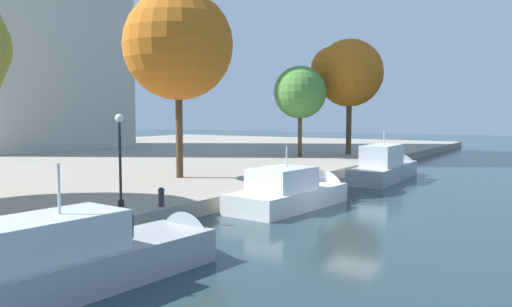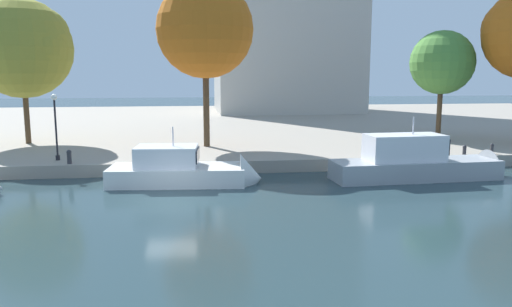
# 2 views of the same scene
# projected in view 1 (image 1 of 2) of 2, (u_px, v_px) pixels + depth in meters

# --- Properties ---
(ground_plane) EXTENTS (220.00, 220.00, 0.00)m
(ground_plane) POSITION_uv_depth(u_px,v_px,m) (354.00, 216.00, 24.73)
(ground_plane) COLOR #23383D
(motor_yacht_0) EXTENTS (10.50, 3.38, 4.47)m
(motor_yacht_0) POSITION_uv_depth(u_px,v_px,m) (87.00, 265.00, 14.59)
(motor_yacht_0) COLOR #9EA3A8
(motor_yacht_0) RESTS_ON ground_plane
(motor_yacht_1) EXTENTS (8.78, 3.63, 4.41)m
(motor_yacht_1) POSITION_uv_depth(u_px,v_px,m) (295.00, 196.00, 27.42)
(motor_yacht_1) COLOR silver
(motor_yacht_1) RESTS_ON ground_plane
(motor_yacht_2) EXTENTS (11.05, 3.04, 4.55)m
(motor_yacht_2) POSITION_uv_depth(u_px,v_px,m) (386.00, 169.00, 38.75)
(motor_yacht_2) COLOR #9EA3A8
(motor_yacht_2) RESTS_ON ground_plane
(mooring_bollard_0) EXTENTS (0.22, 0.22, 0.71)m
(mooring_bollard_0) POSITION_uv_depth(u_px,v_px,m) (371.00, 156.00, 46.33)
(mooring_bollard_0) COLOR #2D2D33
(mooring_bollard_0) RESTS_ON dock_promenade
(mooring_bollard_1) EXTENTS (0.26, 0.26, 0.66)m
(mooring_bollard_1) POSITION_uv_depth(u_px,v_px,m) (364.00, 158.00, 44.52)
(mooring_bollard_1) COLOR #2D2D33
(mooring_bollard_1) RESTS_ON dock_promenade
(mooring_bollard_2) EXTENTS (0.29, 0.29, 0.86)m
(mooring_bollard_2) POSITION_uv_depth(u_px,v_px,m) (161.00, 196.00, 22.91)
(mooring_bollard_2) COLOR #2D2D33
(mooring_bollard_2) RESTS_ON dock_promenade
(lamp_post) EXTENTS (0.37, 0.37, 4.15)m
(lamp_post) POSITION_uv_depth(u_px,v_px,m) (120.00, 152.00, 22.67)
(lamp_post) COLOR black
(lamp_post) RESTS_ON dock_promenade
(tree_0) EXTENTS (6.95, 7.46, 11.87)m
(tree_0) POSITION_uv_depth(u_px,v_px,m) (346.00, 72.00, 52.82)
(tree_0) COLOR #4C3823
(tree_0) RESTS_ON dock_promenade
(tree_1) EXTENTS (5.10, 5.10, 8.85)m
(tree_1) POSITION_uv_depth(u_px,v_px,m) (301.00, 92.00, 49.57)
(tree_1) COLOR #4C3823
(tree_1) RESTS_ON dock_promenade
(tree_3) EXTENTS (7.10, 7.10, 12.14)m
(tree_3) POSITION_uv_depth(u_px,v_px,m) (177.00, 43.00, 32.84)
(tree_3) COLOR #4C3823
(tree_3) RESTS_ON dock_promenade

